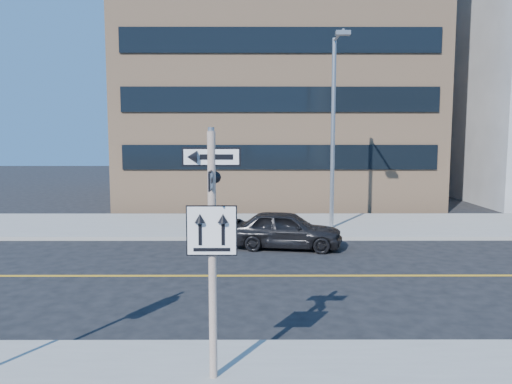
{
  "coord_description": "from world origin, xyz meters",
  "views": [
    {
      "loc": [
        0.67,
        -10.28,
        4.06
      ],
      "look_at": [
        0.71,
        4.0,
        2.48
      ],
      "focal_mm": 35.0,
      "sensor_mm": 36.0,
      "label": 1
    }
  ],
  "objects": [
    {
      "name": "ground",
      "position": [
        0.0,
        0.0,
        0.0
      ],
      "size": [
        120.0,
        120.0,
        0.0
      ],
      "primitive_type": "plane",
      "color": "black",
      "rests_on": "ground"
    },
    {
      "name": "sign_pole",
      "position": [
        0.0,
        -2.51,
        2.44
      ],
      "size": [
        0.92,
        0.92,
        4.06
      ],
      "color": "silver",
      "rests_on": "near_sidewalk"
    },
    {
      "name": "parked_car_a",
      "position": [
        1.81,
        7.65,
        0.7
      ],
      "size": [
        2.26,
        4.29,
        1.39
      ],
      "primitive_type": "imported",
      "rotation": [
        0.0,
        0.0,
        1.41
      ],
      "color": "black",
      "rests_on": "ground"
    },
    {
      "name": "streetlight_a",
      "position": [
        4.0,
        10.76,
        4.76
      ],
      "size": [
        0.55,
        2.25,
        8.0
      ],
      "color": "gray",
      "rests_on": "far_sidewalk"
    },
    {
      "name": "building_brick",
      "position": [
        2.0,
        25.0,
        9.0
      ],
      "size": [
        18.0,
        18.0,
        18.0
      ],
      "primitive_type": "cube",
      "color": "tan",
      "rests_on": "ground"
    }
  ]
}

